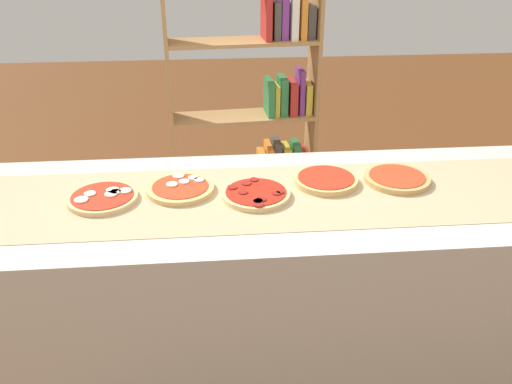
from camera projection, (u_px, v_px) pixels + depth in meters
counter at (256, 303)px, 2.08m from camera, size 2.40×0.75×0.94m
parchment_paper at (256, 197)px, 1.86m from camera, size 2.12×0.49×0.00m
pizza_mozzarella_0 at (103, 198)px, 1.83m from camera, size 0.24×0.24×0.02m
pizza_mozzarella_1 at (181, 188)px, 1.89m from camera, size 0.24×0.24×0.03m
pizza_pepperoni_2 at (256, 194)px, 1.85m from camera, size 0.24×0.24×0.02m
pizza_plain_3 at (326, 180)px, 1.95m from camera, size 0.23×0.23×0.02m
pizza_plain_4 at (397, 178)px, 1.96m from camera, size 0.24×0.24×0.02m
bookshelf at (263, 125)px, 2.99m from camera, size 0.82×0.28×1.65m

